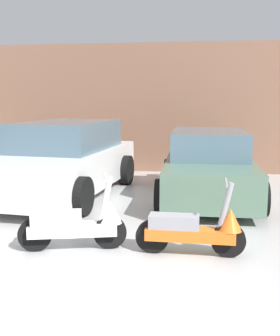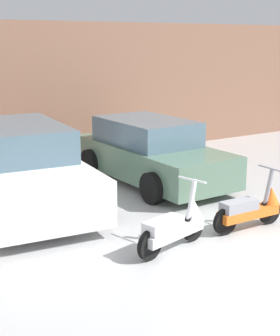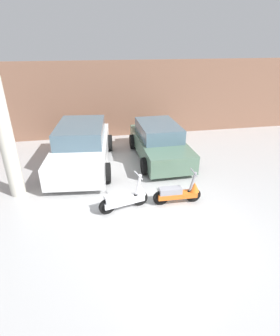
{
  "view_description": "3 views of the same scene",
  "coord_description": "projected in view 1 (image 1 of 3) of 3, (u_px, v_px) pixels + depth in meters",
  "views": [
    {
      "loc": [
        0.66,
        -4.15,
        1.96
      ],
      "look_at": [
        -0.25,
        2.29,
        0.88
      ],
      "focal_mm": 45.0,
      "sensor_mm": 36.0,
      "label": 1
    },
    {
      "loc": [
        -5.11,
        -4.64,
        2.97
      ],
      "look_at": [
        -0.77,
        2.1,
        0.96
      ],
      "focal_mm": 55.0,
      "sensor_mm": 36.0,
      "label": 2
    },
    {
      "loc": [
        -1.61,
        -5.01,
        4.24
      ],
      "look_at": [
        -0.31,
        1.95,
        0.73
      ],
      "focal_mm": 28.0,
      "sensor_mm": 36.0,
      "label": 3
    }
  ],
  "objects": [
    {
      "name": "scooter_front_left",
      "position": [
        77.0,
        224.0,
        5.48
      ],
      "size": [
        1.38,
        0.62,
        0.98
      ],
      "rotation": [
        0.0,
        0.0,
        0.24
      ],
      "color": "black",
      "rests_on": "ground_plane"
    },
    {
      "name": "wall_back",
      "position": [
        174.0,
        108.0,
        11.16
      ],
      "size": [
        19.6,
        0.12,
        3.4
      ],
      "primitive_type": "cube",
      "color": "#845B47",
      "rests_on": "ground_plane"
    },
    {
      "name": "ground_plane",
      "position": [
        133.0,
        286.0,
        4.46
      ],
      "size": [
        28.0,
        28.0,
        0.0
      ],
      "primitive_type": "plane",
      "color": "#B2B2B2"
    },
    {
      "name": "scooter_front_right",
      "position": [
        195.0,
        229.0,
        5.28
      ],
      "size": [
        1.39,
        0.5,
        0.97
      ],
      "rotation": [
        0.0,
        0.0,
        -0.02
      ],
      "color": "black",
      "rests_on": "ground_plane"
    },
    {
      "name": "car_rear_center",
      "position": [
        208.0,
        166.0,
        8.36
      ],
      "size": [
        1.94,
        3.94,
        1.33
      ],
      "rotation": [
        0.0,
        0.0,
        -1.56
      ],
      "color": "#51705B",
      "rests_on": "ground_plane"
    },
    {
      "name": "car_rear_left",
      "position": [
        64.0,
        160.0,
        8.64
      ],
      "size": [
        2.48,
        4.56,
        1.49
      ],
      "rotation": [
        0.0,
        0.0,
        -1.68
      ],
      "color": "white",
      "rests_on": "ground_plane"
    }
  ]
}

